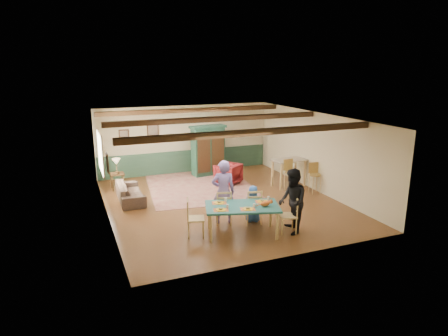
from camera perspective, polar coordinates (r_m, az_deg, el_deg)
name	(u,v)px	position (r m, az deg, el deg)	size (l,w,h in m)	color
floor	(222,202)	(12.75, -0.28, -4.92)	(8.00, 8.00, 0.00)	#4F2D16
wall_back	(185,139)	(16.07, -5.54, 4.10)	(7.00, 0.02, 2.70)	beige
wall_left	(105,172)	(11.59, -16.61, -0.56)	(0.02, 8.00, 2.70)	beige
wall_right	(317,152)	(14.00, 13.18, 2.22)	(0.02, 8.00, 2.70)	beige
ceiling	(222,118)	(12.12, -0.30, 7.21)	(7.00, 8.00, 0.02)	white
wainscot_back	(186,161)	(16.24, -5.44, 0.97)	(6.95, 0.03, 0.90)	#223E2D
ceiling_beam_front	(256,132)	(10.05, 4.54, 5.11)	(6.95, 0.16, 0.16)	black
ceiling_beam_mid	(217,119)	(12.50, -0.97, 7.02)	(6.95, 0.16, 0.16)	black
ceiling_beam_back	(192,110)	(14.94, -4.56, 8.22)	(6.95, 0.16, 0.16)	black
window_left	(100,153)	(13.20, -17.27, 2.09)	(0.06, 1.60, 1.30)	white
picture_left_wall	(108,163)	(10.91, -16.29, 0.72)	(0.04, 0.42, 0.52)	#7D6D5B
picture_back_a	(153,130)	(15.66, -10.13, 5.34)	(0.45, 0.04, 0.55)	#7D6D5B
picture_back_b	(124,136)	(15.50, -14.09, 4.47)	(0.38, 0.04, 0.48)	#7D6D5B
dining_table	(242,220)	(10.32, 2.61, -7.44)	(1.86, 1.03, 0.77)	#1B5653
dining_chair_far_left	(224,207)	(10.93, -0.06, -5.56)	(0.43, 0.45, 0.98)	tan
dining_chair_far_right	(254,206)	(11.03, 4.24, -5.42)	(0.43, 0.45, 0.98)	tan
dining_chair_end_left	(196,218)	(10.20, -4.06, -7.11)	(0.43, 0.45, 0.98)	tan
dining_chair_end_right	(288,215)	(10.50, 9.09, -6.62)	(0.43, 0.45, 0.98)	tan
person_man	(223,192)	(10.88, -0.10, -3.44)	(0.65, 0.43, 1.78)	#7560A5
person_woman	(292,201)	(10.40, 9.72, -4.74)	(0.83, 0.64, 1.70)	black
person_child	(253,204)	(11.10, 4.17, -5.14)	(0.51, 0.33, 1.04)	#2852A0
cat	(265,203)	(10.14, 5.91, -5.01)	(0.37, 0.14, 0.19)	orange
place_setting_near_left	(221,208)	(9.87, -0.45, -5.74)	(0.41, 0.31, 0.11)	yellow
place_setting_near_center	(248,207)	(9.94, 3.43, -5.61)	(0.41, 0.31, 0.11)	yellow
place_setting_far_left	(219,201)	(10.35, -0.68, -4.75)	(0.41, 0.31, 0.11)	yellow
place_setting_far_right	(263,200)	(10.49, 5.53, -4.55)	(0.41, 0.31, 0.11)	yellow
area_rug	(200,186)	(14.38, -3.42, -2.63)	(3.59, 4.27, 0.01)	tan
armoire	(208,150)	(15.68, -2.29, 2.53)	(1.39, 0.56, 1.96)	#153528
armchair	(228,174)	(14.63, 0.60, -0.80)	(0.80, 0.82, 0.75)	#501015
sofa	(130,192)	(13.18, -13.25, -3.39)	(1.90, 0.74, 0.55)	#362922
end_table	(118,181)	(14.47, -14.96, -1.84)	(0.47, 0.47, 0.58)	black
table_lamp	(117,166)	(14.33, -15.11, 0.28)	(0.29, 0.29, 0.53)	#D2B388
counter_table	(289,173)	(14.46, 9.20, -0.68)	(1.19, 0.69, 0.99)	beige
bar_stool_left	(291,176)	(13.88, 9.50, -1.09)	(0.39, 0.43, 1.11)	#AF8D44
bar_stool_right	(315,178)	(13.83, 12.88, -1.46)	(0.37, 0.41, 1.04)	#AF8D44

